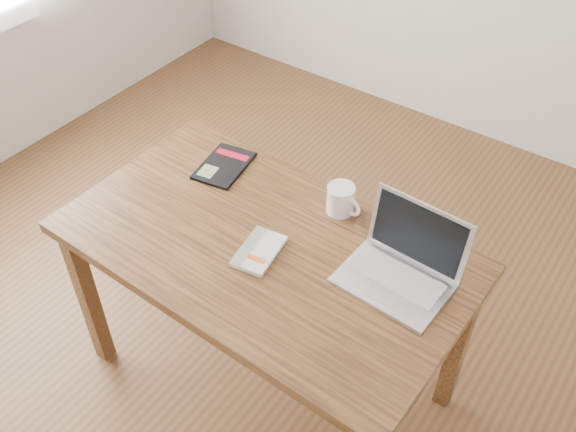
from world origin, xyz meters
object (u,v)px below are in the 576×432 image
Objects in this scene: laptop at (402,265)px; coffee_mug at (341,199)px; desk at (265,262)px; black_guidebook at (224,166)px; white_guidebook at (259,251)px.

coffee_mug is (-0.30, 0.14, 0.00)m from laptop.
laptop is (0.42, 0.13, 0.14)m from desk.
laptop reaches higher than coffee_mug.
desk is 0.43m from black_guidebook.
white_guidebook is at bearing -46.82° from black_guidebook.
coffee_mug is at bearing 157.03° from laptop.
white_guidebook is 0.34m from coffee_mug.
laptop is at bearing 18.10° from desk.
white_guidebook reaches higher than black_guidebook.
laptop is (0.78, -0.10, 0.04)m from black_guidebook.
white_guidebook is 0.80× the size of black_guidebook.
coffee_mug is (0.47, 0.05, 0.05)m from black_guidebook.
black_guidebook is at bearing 134.24° from white_guidebook.
black_guidebook is at bearing -162.24° from coffee_mug.
laptop reaches higher than white_guidebook.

